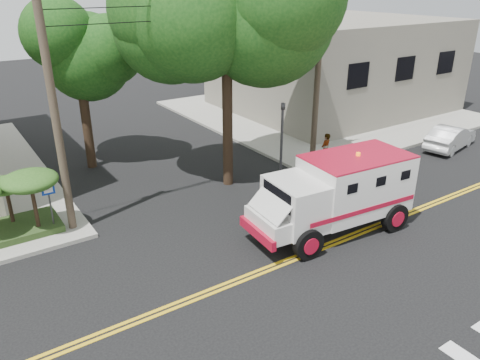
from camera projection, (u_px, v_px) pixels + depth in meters
ground at (295, 258)px, 15.56m from camera, size 100.00×100.00×0.00m
sidewalk_ne at (319, 111)px, 32.73m from camera, size 17.00×17.00×0.15m
building_right at (333, 63)px, 32.66m from camera, size 14.00×12.00×6.00m
utility_pole_left at (54, 112)px, 15.51m from camera, size 0.28×0.28×9.00m
utility_pole_right at (318, 74)px, 21.73m from camera, size 0.28×0.28×9.00m
tree_main at (240, 16)px, 18.45m from camera, size 6.08×5.70×9.85m
tree_left at (85, 48)px, 20.93m from camera, size 4.48×4.20×7.70m
tree_right at (247, 21)px, 29.71m from camera, size 4.80×4.50×8.20m
traffic_signal at (282, 133)px, 20.90m from camera, size 0.15×0.18×3.60m
accessibility_sign at (50, 200)px, 16.57m from camera, size 0.45×0.10×2.02m
palm_planter at (8, 196)px, 16.18m from camera, size 3.52×2.63×2.36m
armored_truck at (338, 191)px, 16.73m from camera, size 6.30×2.91×2.79m
parked_sedan at (450, 137)px, 25.41m from camera, size 4.12×2.15×1.29m
pedestrian_a at (326, 149)px, 22.69m from camera, size 0.66×0.52×1.61m
pedestrian_b at (305, 123)px, 26.74m from camera, size 1.04×1.01×1.69m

